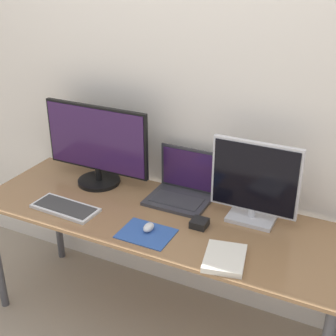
{
  "coord_description": "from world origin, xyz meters",
  "views": [
    {
      "loc": [
        0.94,
        -1.46,
        1.95
      ],
      "look_at": [
        0.01,
        0.42,
        0.94
      ],
      "focal_mm": 50.0,
      "sensor_mm": 36.0,
      "label": 1
    }
  ],
  "objects_px": {
    "monitor_right": "(254,183)",
    "power_brick": "(199,223)",
    "monitor_left": "(97,145)",
    "laptop": "(182,187)",
    "keyboard": "(65,208)",
    "book": "(225,258)",
    "mouse": "(149,227)"
  },
  "relations": [
    {
      "from": "monitor_right",
      "to": "power_brick",
      "type": "relative_size",
      "value": 5.46
    },
    {
      "from": "monitor_left",
      "to": "laptop",
      "type": "xyz_separation_m",
      "value": [
        0.5,
        0.05,
        -0.17
      ]
    },
    {
      "from": "monitor_right",
      "to": "keyboard",
      "type": "bearing_deg",
      "value": -159.55
    },
    {
      "from": "monitor_left",
      "to": "laptop",
      "type": "distance_m",
      "value": 0.53
    },
    {
      "from": "monitor_right",
      "to": "book",
      "type": "bearing_deg",
      "value": -90.43
    },
    {
      "from": "keyboard",
      "to": "book",
      "type": "distance_m",
      "value": 0.88
    },
    {
      "from": "monitor_left",
      "to": "monitor_right",
      "type": "relative_size",
      "value": 1.47
    },
    {
      "from": "monitor_left",
      "to": "mouse",
      "type": "height_order",
      "value": "monitor_left"
    },
    {
      "from": "keyboard",
      "to": "book",
      "type": "height_order",
      "value": "book"
    },
    {
      "from": "monitor_left",
      "to": "laptop",
      "type": "height_order",
      "value": "monitor_left"
    },
    {
      "from": "monitor_right",
      "to": "laptop",
      "type": "relative_size",
      "value": 1.34
    },
    {
      "from": "power_brick",
      "to": "laptop",
      "type": "bearing_deg",
      "value": 130.77
    },
    {
      "from": "monitor_left",
      "to": "book",
      "type": "distance_m",
      "value": 1.0
    },
    {
      "from": "monitor_left",
      "to": "power_brick",
      "type": "xyz_separation_m",
      "value": [
        0.69,
        -0.18,
        -0.21
      ]
    },
    {
      "from": "keyboard",
      "to": "mouse",
      "type": "xyz_separation_m",
      "value": [
        0.48,
        0.01,
        0.01
      ]
    },
    {
      "from": "monitor_right",
      "to": "laptop",
      "type": "distance_m",
      "value": 0.42
    },
    {
      "from": "monitor_left",
      "to": "mouse",
      "type": "distance_m",
      "value": 0.62
    },
    {
      "from": "power_brick",
      "to": "mouse",
      "type": "bearing_deg",
      "value": -143.91
    },
    {
      "from": "laptop",
      "to": "keyboard",
      "type": "bearing_deg",
      "value": -142.03
    },
    {
      "from": "monitor_right",
      "to": "power_brick",
      "type": "bearing_deg",
      "value": -139.55
    },
    {
      "from": "monitor_right",
      "to": "book",
      "type": "height_order",
      "value": "monitor_right"
    },
    {
      "from": "laptop",
      "to": "keyboard",
      "type": "distance_m",
      "value": 0.62
    },
    {
      "from": "monitor_left",
      "to": "keyboard",
      "type": "height_order",
      "value": "monitor_left"
    },
    {
      "from": "keyboard",
      "to": "laptop",
      "type": "bearing_deg",
      "value": 37.97
    },
    {
      "from": "monitor_right",
      "to": "keyboard",
      "type": "distance_m",
      "value": 0.96
    },
    {
      "from": "monitor_right",
      "to": "mouse",
      "type": "distance_m",
      "value": 0.55
    },
    {
      "from": "monitor_right",
      "to": "laptop",
      "type": "bearing_deg",
      "value": 172.93
    },
    {
      "from": "mouse",
      "to": "power_brick",
      "type": "bearing_deg",
      "value": 36.09
    },
    {
      "from": "book",
      "to": "monitor_left",
      "type": "bearing_deg",
      "value": 157.21
    },
    {
      "from": "mouse",
      "to": "book",
      "type": "xyz_separation_m",
      "value": [
        0.4,
        -0.06,
        -0.01
      ]
    },
    {
      "from": "keyboard",
      "to": "mouse",
      "type": "bearing_deg",
      "value": 1.18
    },
    {
      "from": "book",
      "to": "power_brick",
      "type": "xyz_separation_m",
      "value": [
        -0.2,
        0.2,
        0.01
      ]
    }
  ]
}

